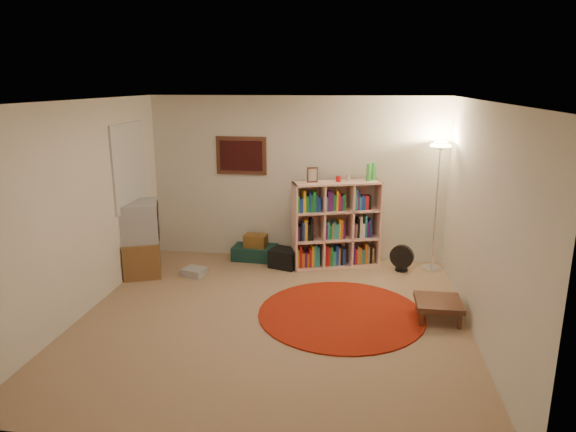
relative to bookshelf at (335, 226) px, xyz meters
name	(u,v)px	position (x,y,z in m)	size (l,w,h in m)	color
room	(268,214)	(-0.67, -1.88, 0.64)	(4.54, 4.54, 2.54)	#9B7A5A
bookshelf	(335,226)	(0.00, 0.00, 0.00)	(1.34, 0.75, 1.55)	#FFBFAA
floor_lamp	(439,164)	(1.45, 0.04, 0.95)	(0.42, 0.42, 1.89)	white
floor_fan	(402,258)	(0.99, -0.10, -0.42)	(0.35, 0.23, 0.40)	black
tv_stand	(141,239)	(-2.74, -0.68, -0.12)	(0.73, 0.86, 1.05)	brown
dvd_box	(194,272)	(-1.97, -0.68, -0.57)	(0.37, 0.33, 0.10)	#A7A7AC
suitcase	(255,252)	(-1.25, 0.12, -0.52)	(0.68, 0.47, 0.21)	#12342D
wicker_basket	(256,241)	(-1.22, 0.09, -0.32)	(0.36, 0.28, 0.19)	brown
duffel_bag	(284,258)	(-0.73, -0.17, -0.48)	(0.48, 0.44, 0.28)	black
paper_towel	(310,253)	(-0.37, 0.13, -0.49)	(0.17, 0.17, 0.27)	white
red_rug	(341,314)	(0.17, -1.69, -0.61)	(1.98, 1.98, 0.02)	maroon
side_table	(439,303)	(1.30, -1.67, -0.42)	(0.53, 0.53, 0.24)	#412216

